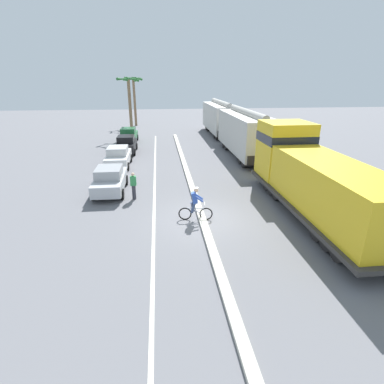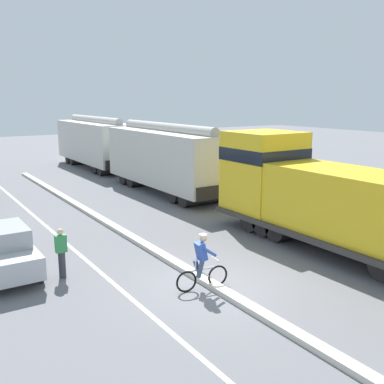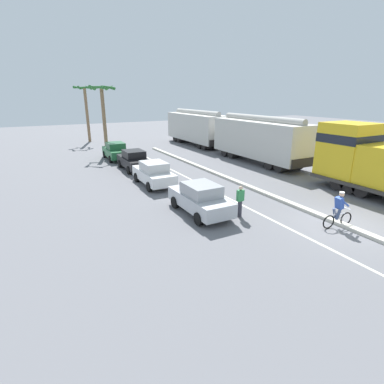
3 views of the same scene
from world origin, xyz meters
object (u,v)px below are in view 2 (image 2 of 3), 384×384
Objects in this scene: parked_car_silver at (2,250)px; cyclist at (202,263)px; locomotive at (327,202)px; pedestrian_by_cars at (61,252)px; hopper_car_middle at (95,142)px; hopper_car_lead at (166,158)px.

cyclist is (4.75, -4.50, 0.00)m from parked_car_silver.
locomotive is at bearing 5.76° from cyclist.
parked_car_silver is 2.59× the size of pedestrian_by_cars.
locomotive is 23.76m from hopper_car_middle.
hopper_car_middle reaches higher than parked_car_silver.
cyclist is at bearing -104.06° from hopper_car_middle.
hopper_car_middle is (0.00, 11.60, 0.00)m from hopper_car_lead.
cyclist is at bearing -43.49° from parked_car_silver.
hopper_car_middle is at bearing 61.36° from parked_car_silver.
locomotive is 6.77× the size of cyclist.
parked_car_silver is (-10.85, -8.27, -1.26)m from hopper_car_lead.
locomotive is at bearing -90.00° from hopper_car_middle.
hopper_car_middle is 23.20m from pedestrian_by_cars.
hopper_car_lead is 1.00× the size of hopper_car_middle.
hopper_car_lead reaches higher than parked_car_silver.
hopper_car_middle is at bearing 75.94° from cyclist.
hopper_car_lead is at bearing 45.88° from pedestrian_by_cars.
parked_car_silver is at bearing -142.69° from hopper_car_lead.
cyclist is (-6.10, -12.77, -1.26)m from hopper_car_lead.
hopper_car_middle reaches higher than pedestrian_by_cars.
hopper_car_middle is at bearing 90.00° from hopper_car_lead.
locomotive is 1.10× the size of hopper_car_middle.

